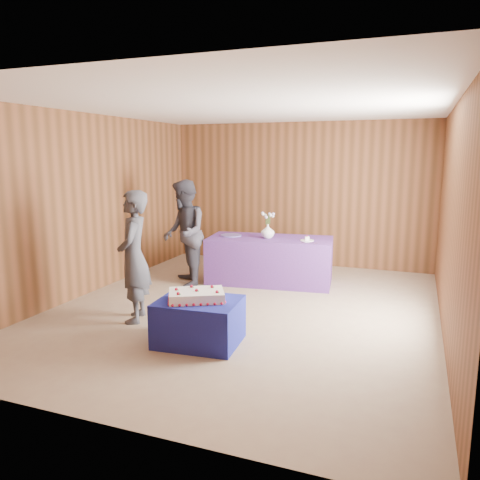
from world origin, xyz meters
The scene contains 13 objects.
ground centered at (0.00, 0.00, 0.00)m, with size 6.00×6.00×0.00m, color gray.
room_shell centered at (0.00, 0.00, 1.80)m, with size 5.04×6.04×2.72m.
cake_table centered at (-0.07, -1.27, 0.25)m, with size 0.90×0.70×0.50m, color navy.
serving_table centered at (-0.09, 1.47, 0.38)m, with size 2.00×0.90×0.75m, color #5E3086.
sheet_cake centered at (-0.09, -1.28, 0.55)m, with size 0.74×0.66×0.15m.
vase centered at (-0.12, 1.43, 0.86)m, with size 0.22×0.22×0.23m, color white.
flower_spray centered at (-0.12, 1.43, 1.12)m, with size 0.23×0.23×0.18m.
platter centered at (-0.76, 1.41, 0.76)m, with size 0.35×0.35×0.02m, color #594B96.
plate centered at (0.54, 1.41, 0.76)m, with size 0.21×0.21×0.01m, color white.
cake_slice centered at (0.54, 1.41, 0.79)m, with size 0.08×0.08×0.08m.
knife centered at (0.61, 1.25, 0.75)m, with size 0.26×0.02×0.00m, color silver.
guest_left centered at (-1.15, -0.88, 0.83)m, with size 0.61×0.40×1.66m, color #393B44.
guest_right centered at (-1.33, 0.82, 0.85)m, with size 0.83×0.65×1.71m, color #33323C.
Camera 1 is at (2.12, -5.75, 2.08)m, focal length 35.00 mm.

